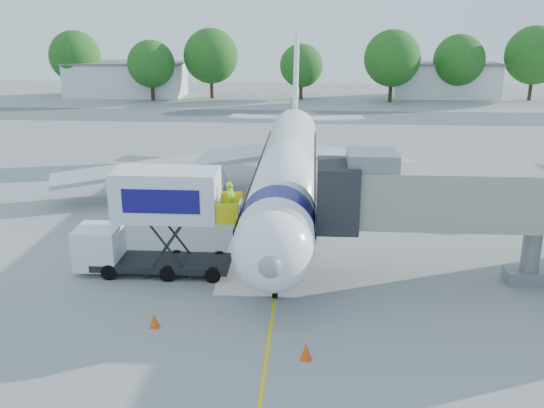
# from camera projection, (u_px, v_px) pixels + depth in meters

# --- Properties ---
(ground) EXTENTS (160.00, 160.00, 0.00)m
(ground) POSITION_uv_depth(u_px,v_px,m) (285.00, 229.00, 37.79)
(ground) COLOR gray
(ground) RESTS_ON ground
(guidance_line) EXTENTS (0.15, 70.00, 0.01)m
(guidance_line) POSITION_uv_depth(u_px,v_px,m) (285.00, 229.00, 37.79)
(guidance_line) COLOR yellow
(guidance_line) RESTS_ON ground
(taxiway_strip) EXTENTS (120.00, 10.00, 0.01)m
(taxiway_strip) POSITION_uv_depth(u_px,v_px,m) (300.00, 117.00, 77.70)
(taxiway_strip) COLOR #59595B
(taxiway_strip) RESTS_ON ground
(aircraft) EXTENTS (34.17, 37.73, 11.35)m
(aircraft) POSITION_uv_depth(u_px,v_px,m) (288.00, 167.00, 40.81)
(aircraft) COLOR white
(aircraft) RESTS_ON ground
(jet_bridge) EXTENTS (13.90, 3.20, 6.60)m
(jet_bridge) POSITION_uv_depth(u_px,v_px,m) (443.00, 198.00, 29.30)
(jet_bridge) COLOR gray
(jet_bridge) RESTS_ON ground
(catering_hiloader) EXTENTS (8.50, 2.44, 5.50)m
(catering_hiloader) POSITION_uv_depth(u_px,v_px,m) (155.00, 222.00, 30.70)
(catering_hiloader) COLOR black
(catering_hiloader) RESTS_ON ground
(ground_tug) EXTENTS (4.27, 2.87, 1.56)m
(ground_tug) POSITION_uv_depth(u_px,v_px,m) (337.00, 351.00, 22.70)
(ground_tug) COLOR silver
(ground_tug) RESTS_ON ground
(safety_cone_a) EXTENTS (0.44, 0.44, 0.70)m
(safety_cone_a) POSITION_uv_depth(u_px,v_px,m) (306.00, 351.00, 23.59)
(safety_cone_a) COLOR #E34F0B
(safety_cone_a) RESTS_ON ground
(safety_cone_b) EXTENTS (0.42, 0.42, 0.66)m
(safety_cone_b) POSITION_uv_depth(u_px,v_px,m) (154.00, 320.00, 25.99)
(safety_cone_b) COLOR #E34F0B
(safety_cone_b) RESTS_ON ground
(outbuilding_left) EXTENTS (18.40, 8.40, 5.30)m
(outbuilding_left) POSITION_uv_depth(u_px,v_px,m) (126.00, 79.00, 95.80)
(outbuilding_left) COLOR silver
(outbuilding_left) RESTS_ON ground
(outbuilding_right) EXTENTS (16.40, 7.40, 5.30)m
(outbuilding_right) POSITION_uv_depth(u_px,v_px,m) (444.00, 80.00, 94.47)
(outbuilding_right) COLOR silver
(outbuilding_right) RESTS_ON ground
(tree_a) EXTENTS (7.95, 7.95, 10.13)m
(tree_a) POSITION_uv_depth(u_px,v_px,m) (75.00, 56.00, 94.87)
(tree_a) COLOR #382314
(tree_a) RESTS_ON ground
(tree_b) EXTENTS (7.00, 7.00, 8.93)m
(tree_b) POSITION_uv_depth(u_px,v_px,m) (151.00, 64.00, 90.13)
(tree_b) COLOR #382314
(tree_b) RESTS_ON ground
(tree_c) EXTENTS (8.27, 8.27, 10.54)m
(tree_c) POSITION_uv_depth(u_px,v_px,m) (211.00, 56.00, 91.83)
(tree_c) COLOR #382314
(tree_c) RESTS_ON ground
(tree_d) EXTENTS (6.51, 6.51, 8.31)m
(tree_d) POSITION_uv_depth(u_px,v_px,m) (301.00, 66.00, 91.55)
(tree_d) COLOR #382314
(tree_d) RESTS_ON ground
(tree_e) EXTENTS (8.21, 8.21, 10.47)m
(tree_e) POSITION_uv_depth(u_px,v_px,m) (392.00, 58.00, 87.95)
(tree_e) COLOR #382314
(tree_e) RESTS_ON ground
(tree_f) EXTENTS (7.63, 7.63, 9.73)m
(tree_f) POSITION_uv_depth(u_px,v_px,m) (459.00, 60.00, 90.69)
(tree_f) COLOR #382314
(tree_f) RESTS_ON ground
(tree_g) EXTENTS (8.62, 8.62, 11.00)m
(tree_g) POSITION_uv_depth(u_px,v_px,m) (535.00, 55.00, 89.63)
(tree_g) COLOR #382314
(tree_g) RESTS_ON ground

